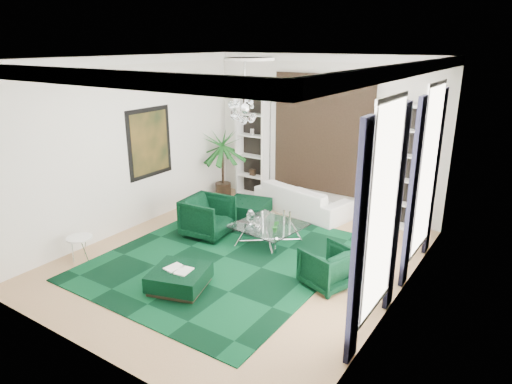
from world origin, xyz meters
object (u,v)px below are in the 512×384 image
Objects in this scene: armchair_left at (208,217)px; sofa at (302,199)px; ottoman_side at (248,210)px; side_table at (81,249)px; coffee_table at (269,234)px; ottoman_front at (179,279)px; palm at (222,156)px; armchair_right at (328,267)px.

sofa is at bearing -29.07° from armchair_left.
ottoman_side is 3.91m from side_table.
ottoman_front is (-0.32, -2.40, -0.04)m from coffee_table.
side_table is at bearing -174.14° from ottoman_front.
side_table is 4.68m from palm.
armchair_left reaches higher than coffee_table.
armchair_right is at bearing 137.52° from sofa.
palm is (-4.44, 2.86, 0.79)m from armchair_right.
coffee_table is at bearing 111.04° from sofa.
armchair_left is 1.96× the size of side_table.
armchair_left reaches higher than side_table.
armchair_left is 1.41m from coffee_table.
sofa is 5.00× the size of side_table.
sofa is at bearing 63.36° from side_table.
armchair_right is at bearing -32.74° from palm.
ottoman_side is (-1.22, 0.99, -0.01)m from coffee_table.
sofa is at bearing -125.16° from armchair_right.
armchair_left is 3.16m from armchair_right.
side_table is 0.21× the size of palm.
armchair_right is (3.11, -0.56, -0.08)m from armchair_left.
palm reaches higher than armchair_left.
palm is at bearing -102.75° from armchair_right.
armchair_left is at bearing 60.22° from side_table.
armchair_left is 2.65m from side_table.
armchair_left is 2.75m from palm.
ottoman_side is 0.41× the size of palm.
sofa is at bearing 98.37° from coffee_table.
coffee_table is (0.30, -2.05, -0.14)m from sofa.
coffee_table is at bearing -80.89° from armchair_left.
side_table is at bearing -89.71° from palm.
coffee_table is (1.35, 0.35, -0.22)m from armchair_left.
armchair_left reaches higher than ottoman_side.
ottoman_side is at bearing 61.98° from sofa.
palm is at bearing 118.54° from ottoman_front.
armchair_right reaches higher than side_table.
sofa reaches higher than coffee_table.
armchair_right is 0.88× the size of ottoman_front.
coffee_table is 3.75m from side_table.
armchair_right is 0.34× the size of palm.
coffee_table is (-1.76, 0.91, -0.14)m from armchair_right.
armchair_right is 1.99m from coffee_table.
ottoman_front is 1.85× the size of side_table.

